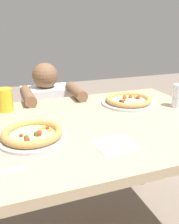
{
  "coord_description": "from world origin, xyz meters",
  "views": [
    {
      "loc": [
        -0.43,
        -1.05,
        1.21
      ],
      "look_at": [
        -0.01,
        0.07,
        0.78
      ],
      "focal_mm": 39.86,
      "sensor_mm": 36.0,
      "label": 1
    }
  ],
  "objects_px": {
    "water_cup_clear": "(179,95)",
    "diner_seated": "(49,130)",
    "pizza_near": "(32,134)",
    "drink_cup_colored": "(5,100)",
    "pizza_far": "(128,101)"
  },
  "relations": [
    {
      "from": "diner_seated",
      "to": "drink_cup_colored",
      "type": "bearing_deg",
      "value": -129.3
    },
    {
      "from": "water_cup_clear",
      "to": "diner_seated",
      "type": "distance_m",
      "value": 0.97
    },
    {
      "from": "pizza_near",
      "to": "water_cup_clear",
      "type": "relative_size",
      "value": 2.18
    },
    {
      "from": "pizza_near",
      "to": "water_cup_clear",
      "type": "distance_m",
      "value": 0.86
    },
    {
      "from": "pizza_near",
      "to": "drink_cup_colored",
      "type": "relative_size",
      "value": 2.28
    },
    {
      "from": "water_cup_clear",
      "to": "diner_seated",
      "type": "relative_size",
      "value": 0.14
    },
    {
      "from": "drink_cup_colored",
      "to": "diner_seated",
      "type": "height_order",
      "value": "diner_seated"
    },
    {
      "from": "water_cup_clear",
      "to": "diner_seated",
      "type": "xyz_separation_m",
      "value": [
        -0.64,
        0.63,
        -0.38
      ]
    },
    {
      "from": "drink_cup_colored",
      "to": "diner_seated",
      "type": "distance_m",
      "value": 0.59
    },
    {
      "from": "water_cup_clear",
      "to": "pizza_far",
      "type": "bearing_deg",
      "value": 146.87
    },
    {
      "from": "pizza_far",
      "to": "water_cup_clear",
      "type": "xyz_separation_m",
      "value": [
        0.24,
        -0.15,
        0.05
      ]
    },
    {
      "from": "water_cup_clear",
      "to": "pizza_near",
      "type": "bearing_deg",
      "value": -171.22
    },
    {
      "from": "pizza_far",
      "to": "diner_seated",
      "type": "bearing_deg",
      "value": 130.1
    },
    {
      "from": "diner_seated",
      "to": "pizza_near",
      "type": "bearing_deg",
      "value": -105.13
    },
    {
      "from": "diner_seated",
      "to": "water_cup_clear",
      "type": "bearing_deg",
      "value": -44.7
    }
  ]
}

